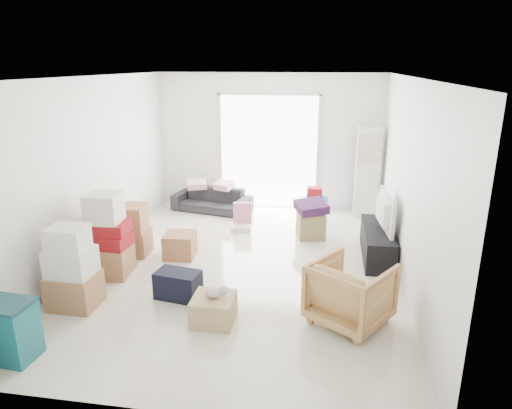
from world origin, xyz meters
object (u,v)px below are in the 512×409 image
object	(u,v)px
tv_console	(377,243)
sofa	(212,196)
television	(379,225)
armchair	(351,290)
kids_table	(315,197)
ac_tower	(367,173)
wood_crate	(214,309)
storage_bins	(7,330)
ottoman	(311,225)

from	to	relation	value
tv_console	sofa	world-z (taller)	sofa
television	armchair	xyz separation A→B (m)	(-0.48, -1.94, -0.12)
sofa	kids_table	world-z (taller)	kids_table
ac_tower	kids_table	distance (m)	1.13
sofa	wood_crate	distance (m)	4.17
television	storage_bins	bearing A→B (deg)	123.86
ac_tower	storage_bins	size ratio (longest dim) A/B	2.78
kids_table	storage_bins	bearing A→B (deg)	-121.19
sofa	armchair	xyz separation A→B (m)	(2.60, -3.78, 0.10)
ac_tower	armchair	distance (m)	3.98
tv_console	sofa	bearing A→B (deg)	149.07
sofa	kids_table	xyz separation A→B (m)	(2.06, -0.26, 0.15)
ac_tower	tv_console	xyz separation A→B (m)	(0.05, -2.00, -0.64)
storage_bins	ottoman	bearing A→B (deg)	53.52
kids_table	wood_crate	xyz separation A→B (m)	(-1.01, -3.77, -0.30)
ottoman	wood_crate	size ratio (longest dim) A/B	0.93
television	kids_table	world-z (taller)	kids_table
tv_console	storage_bins	world-z (taller)	storage_bins
ac_tower	tv_console	size ratio (longest dim) A/B	1.25
television	wood_crate	xyz separation A→B (m)	(-2.03, -2.18, -0.37)
sofa	television	bearing A→B (deg)	-19.04
ottoman	television	bearing A→B (deg)	-33.45
ac_tower	ottoman	xyz separation A→B (m)	(-1.00, -1.30, -0.66)
tv_console	kids_table	bearing A→B (deg)	122.74
ac_tower	sofa	world-z (taller)	ac_tower
tv_console	storage_bins	xyz separation A→B (m)	(-3.90, -3.17, 0.08)
tv_console	wood_crate	distance (m)	2.98
television	sofa	bearing A→B (deg)	53.85
armchair	ottoman	size ratio (longest dim) A/B	1.87
armchair	kids_table	world-z (taller)	armchair
ac_tower	sofa	xyz separation A→B (m)	(-3.03, -0.15, -0.57)
sofa	tv_console	bearing A→B (deg)	-19.04
ottoman	ac_tower	bearing A→B (deg)	52.63
storage_bins	ottoman	distance (m)	4.80
ac_tower	armchair	xyz separation A→B (m)	(-0.43, -3.93, -0.46)
television	tv_console	bearing A→B (deg)	-5.22
ottoman	sofa	bearing A→B (deg)	150.42
sofa	ottoman	xyz separation A→B (m)	(2.03, -1.15, -0.09)
ac_tower	armchair	bearing A→B (deg)	-96.23
ac_tower	storage_bins	xyz separation A→B (m)	(-3.85, -5.16, -0.56)
television	storage_bins	distance (m)	5.03
storage_bins	kids_table	bearing A→B (deg)	58.81
tv_console	ottoman	distance (m)	1.25
storage_bins	tv_console	bearing A→B (deg)	39.08
storage_bins	television	bearing A→B (deg)	39.08
sofa	armchair	distance (m)	4.59
television	sofa	xyz separation A→B (m)	(-3.08, 1.85, -0.22)
armchair	storage_bins	distance (m)	3.64
ottoman	wood_crate	bearing A→B (deg)	-108.87
kids_table	wood_crate	world-z (taller)	kids_table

